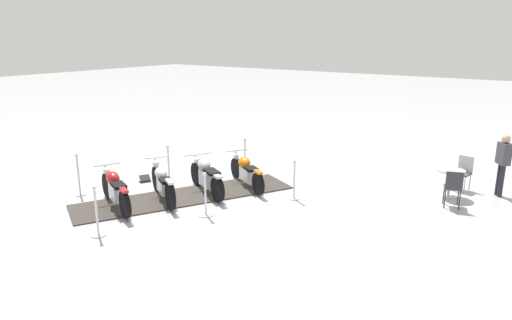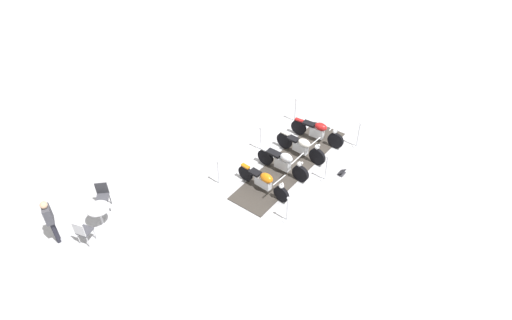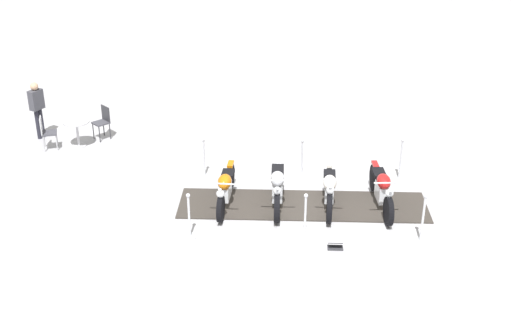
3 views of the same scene
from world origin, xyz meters
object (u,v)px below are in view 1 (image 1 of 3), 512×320
at_px(stanchion_right_mid, 169,170).
at_px(cafe_table, 450,177).
at_px(motorcycle_cream, 162,182).
at_px(motorcycle_copper, 246,171).
at_px(stanchion_right_rear, 79,180).
at_px(motorcycle_maroon, 115,189).
at_px(stanchion_left_mid, 206,203).
at_px(cafe_chair_near_table, 463,171).
at_px(stanchion_left_front, 294,185).
at_px(stanchion_left_rear, 97,220).
at_px(bystander_person, 503,160).
at_px(motorcycle_chrome, 206,176).
at_px(info_placard, 145,180).
at_px(stanchion_right_front, 245,160).
at_px(cafe_chair_across_table, 453,186).

distance_m(stanchion_right_mid, cafe_table, 7.75).
relative_size(motorcycle_cream, cafe_table, 2.62).
height_order(motorcycle_copper, motorcycle_cream, motorcycle_cream).
distance_m(motorcycle_cream, cafe_table, 7.52).
bearing_deg(stanchion_right_rear, motorcycle_cream, -64.78).
xyz_separation_m(motorcycle_maroon, stanchion_left_mid, (0.91, -2.16, -0.18)).
distance_m(stanchion_right_rear, cafe_chair_near_table, 10.43).
bearing_deg(stanchion_left_front, motorcycle_cream, 126.40).
height_order(stanchion_right_mid, stanchion_left_rear, stanchion_left_rear).
distance_m(motorcycle_cream, stanchion_left_front, 3.41).
relative_size(motorcycle_copper, bystander_person, 1.17).
xyz_separation_m(motorcycle_chrome, cafe_table, (3.48, -5.44, 0.06)).
relative_size(motorcycle_copper, motorcycle_maroon, 0.92).
distance_m(motorcycle_maroon, info_placard, 2.16).
height_order(info_placard, cafe_table, cafe_table).
relative_size(stanchion_right_rear, cafe_table, 1.54).
distance_m(stanchion_left_front, cafe_chair_near_table, 4.77).
bearing_deg(info_placard, motorcycle_cream, -88.79).
bearing_deg(cafe_chair_near_table, cafe_table, -0.00).
bearing_deg(stanchion_left_rear, motorcycle_maroon, 38.53).
height_order(motorcycle_cream, stanchion_left_mid, stanchion_left_mid).
height_order(motorcycle_cream, stanchion_right_front, stanchion_right_front).
height_order(motorcycle_chrome, cafe_chair_near_table, motorcycle_chrome).
bearing_deg(stanchion_left_mid, info_placard, 73.51).
height_order(motorcycle_maroon, cafe_chair_across_table, motorcycle_maroon).
bearing_deg(motorcycle_maroon, cafe_chair_near_table, -112.84).
bearing_deg(bystander_person, motorcycle_chrome, -1.22).
relative_size(info_placard, cafe_chair_across_table, 0.40).
xyz_separation_m(motorcycle_copper, cafe_table, (2.40, -4.90, 0.09)).
relative_size(stanchion_left_front, cafe_chair_near_table, 1.12).
xyz_separation_m(motorcycle_maroon, cafe_chair_across_table, (4.82, -6.81, 0.05)).
xyz_separation_m(stanchion_left_front, cafe_chair_near_table, (3.32, -3.42, 0.17)).
distance_m(motorcycle_copper, cafe_table, 5.46).
xyz_separation_m(motorcycle_chrome, stanchion_right_rear, (-2.05, 2.68, -0.09)).
xyz_separation_m(stanchion_right_front, info_placard, (-2.59, 1.73, -0.30)).
height_order(motorcycle_chrome, stanchion_left_front, stanchion_left_front).
distance_m(motorcycle_maroon, cafe_chair_across_table, 8.34).
distance_m(motorcycle_maroon, bystander_person, 10.01).
height_order(motorcycle_chrome, stanchion_left_rear, stanchion_left_rear).
xyz_separation_m(motorcycle_maroon, stanchion_right_front, (4.44, -0.71, -0.15)).
bearing_deg(cafe_table, info_placard, 116.36).
relative_size(stanchion_left_rear, bystander_person, 0.68).
bearing_deg(stanchion_right_front, motorcycle_cream, 177.34).
xyz_separation_m(stanchion_left_front, cafe_chair_across_table, (1.73, -3.51, 0.18)).
height_order(stanchion_left_mid, cafe_chair_across_table, stanchion_left_mid).
bearing_deg(stanchion_right_front, info_placard, 146.30).
height_order(motorcycle_copper, stanchion_left_rear, stanchion_left_rear).
distance_m(motorcycle_maroon, stanchion_left_front, 4.52).
height_order(motorcycle_copper, cafe_chair_near_table, cafe_chair_near_table).
relative_size(motorcycle_cream, bystander_person, 1.17).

